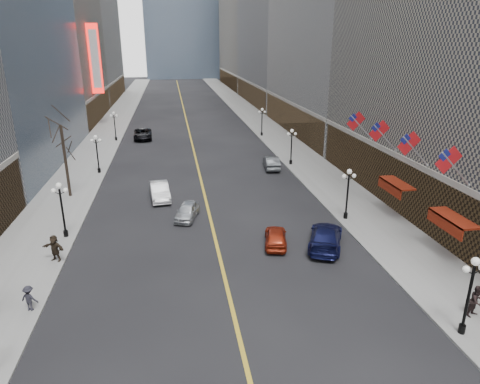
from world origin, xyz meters
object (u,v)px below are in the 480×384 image
object	(u,v)px
streetlamp_east_2	(292,143)
car_sb_near	(326,237)
streetlamp_east_3	(262,119)
streetlamp_west_1	(61,204)
car_nb_near	(187,211)
streetlamp_east_1	(348,189)
streetlamp_west_3	(115,123)
streetlamp_west_2	(97,150)
car_sb_far	(272,163)
car_nb_far	(143,134)
car_nb_mid	(160,191)
streetlamp_east_0	(470,288)
car_sb_mid	(276,237)

from	to	relation	value
streetlamp_east_2	car_sb_near	size ratio (longest dim) A/B	0.78
streetlamp_east_3	streetlamp_west_1	distance (m)	43.05
car_nb_near	streetlamp_east_1	bearing A→B (deg)	6.24
streetlamp_west_3	streetlamp_east_3	bearing A→B (deg)	0.00
streetlamp_west_2	car_sb_near	xyz separation A→B (m)	(20.02, -22.75, -2.06)
car_sb_far	streetlamp_east_1	bearing A→B (deg)	105.45
streetlamp_east_2	streetlamp_west_2	distance (m)	23.60
streetlamp_west_3	car_sb_near	bearing A→B (deg)	-63.84
car_nb_far	car_sb_near	size ratio (longest dim) A/B	1.04
streetlamp_east_2	car_nb_near	distance (m)	20.83
car_nb_mid	car_sb_far	distance (m)	16.11
streetlamp_east_1	car_sb_far	bearing A→B (deg)	99.45
streetlamp_east_2	streetlamp_east_3	distance (m)	18.00
streetlamp_east_1	car_nb_near	size ratio (longest dim) A/B	1.10
streetlamp_east_0	streetlamp_east_3	xyz separation A→B (m)	(0.00, 52.00, 0.00)
car_sb_mid	car_nb_mid	bearing A→B (deg)	-40.38
streetlamp_west_2	car_sb_far	size ratio (longest dim) A/B	0.95
car_nb_near	streetlamp_west_1	bearing A→B (deg)	-148.63
car_sb_near	streetlamp_east_2	bearing A→B (deg)	-75.77
streetlamp_east_3	car_sb_near	bearing A→B (deg)	-95.02
car_nb_near	car_sb_far	world-z (taller)	car_sb_far
car_nb_far	car_nb_near	bearing A→B (deg)	-82.98
streetlamp_east_1	streetlamp_west_1	xyz separation A→B (m)	(-23.60, 0.00, 0.00)
streetlamp_east_0	car_nb_far	bearing A→B (deg)	110.22
streetlamp_east_2	streetlamp_west_1	bearing A→B (deg)	-142.67
car_sb_near	car_sb_mid	bearing A→B (deg)	9.68
streetlamp_west_2	car_nb_far	distance (m)	19.39
streetlamp_west_1	car_nb_near	xyz separation A→B (m)	(9.80, 2.56, -2.20)
streetlamp_east_2	car_sb_near	world-z (taller)	streetlamp_east_2
car_nb_mid	car_sb_mid	xyz separation A→B (m)	(9.02, -11.89, -0.12)
streetlamp_east_2	streetlamp_west_2	world-z (taller)	same
streetlamp_east_0	car_sb_mid	distance (m)	14.32
streetlamp_east_3	streetlamp_east_2	bearing A→B (deg)	-90.00
streetlamp_east_2	streetlamp_west_2	size ratio (longest dim) A/B	1.00
car_nb_far	streetlamp_east_0	bearing A→B (deg)	-72.13
streetlamp_east_2	car_nb_far	xyz separation A→B (m)	(-19.46, 18.83, -2.06)
streetlamp_east_0	car_nb_far	distance (m)	56.33
car_sb_far	streetlamp_east_0	bearing A→B (deg)	100.88
streetlamp_west_1	streetlamp_west_3	bearing A→B (deg)	90.00
car_sb_far	streetlamp_west_1	bearing A→B (deg)	44.96
car_sb_near	streetlamp_west_2	bearing A→B (deg)	-25.48
streetlamp_east_0	streetlamp_east_3	bearing A→B (deg)	90.00
streetlamp_east_1	car_nb_near	world-z (taller)	streetlamp_east_1
streetlamp_west_3	car_nb_near	world-z (taller)	streetlamp_west_3
streetlamp_east_3	car_nb_near	bearing A→B (deg)	-112.42
streetlamp_east_0	car_nb_mid	distance (m)	29.10
streetlamp_east_1	streetlamp_west_1	world-z (taller)	same
streetlamp_west_1	car_sb_near	size ratio (longest dim) A/B	0.78
car_nb_far	streetlamp_east_1	bearing A→B (deg)	-64.50
car_nb_near	car_sb_mid	xyz separation A→B (m)	(6.52, -6.42, 0.00)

